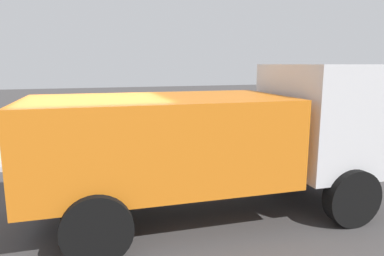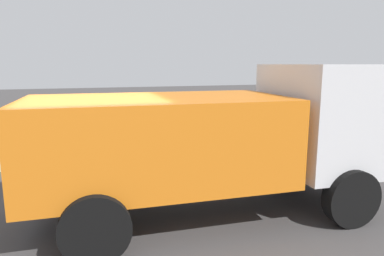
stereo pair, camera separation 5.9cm
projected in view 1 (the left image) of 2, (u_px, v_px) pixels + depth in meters
The scene contains 5 objects.
ground_plane at pixel (100, 220), 6.79m from camera, with size 80.00×80.00×0.00m, color #423F3F.
sidewalk_curb at pixel (90, 144), 12.87m from camera, with size 36.00×5.00×0.15m, color #BCB7AD.
fire_hydrant at pixel (90, 138), 11.51m from camera, with size 0.23×0.53×0.83m.
loose_tire at pixel (79, 140), 10.86m from camera, with size 1.05×1.05×0.22m, color black.
dump_truck_orange at pixel (223, 135), 6.90m from camera, with size 7.08×2.98×3.00m.
Camera 1 is at (-0.20, -6.60, 3.00)m, focal length 32.48 mm.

